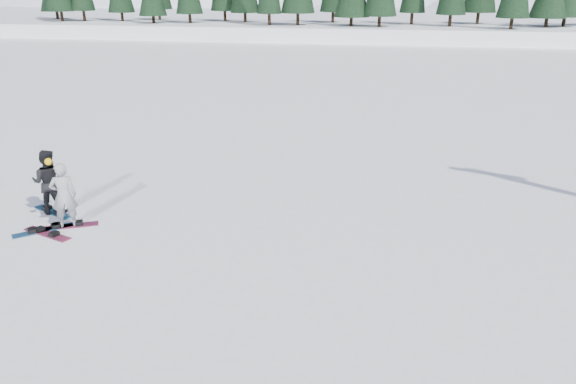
# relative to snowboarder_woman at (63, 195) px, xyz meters

# --- Properties ---
(ground) EXTENTS (420.00, 420.00, 0.00)m
(ground) POSITION_rel_snowboarder_woman_xyz_m (1.71, -0.07, -0.89)
(ground) COLOR white
(ground) RESTS_ON ground
(alpine_backdrop) EXTENTS (412.50, 227.00, 53.20)m
(alpine_backdrop) POSITION_rel_snowboarder_woman_xyz_m (-10.01, 189.09, -14.86)
(alpine_backdrop) COLOR white
(alpine_backdrop) RESTS_ON ground
(snowboarder_woman) EXTENTS (0.76, 0.68, 1.90)m
(snowboarder_woman) POSITION_rel_snowboarder_woman_xyz_m (0.00, 0.00, 0.00)
(snowboarder_woman) COLOR #9FA0A4
(snowboarder_woman) RESTS_ON ground
(snowboarder_man) EXTENTS (1.02, 0.88, 1.80)m
(snowboarder_man) POSITION_rel_snowboarder_woman_xyz_m (-0.94, 0.82, 0.01)
(snowboarder_man) COLOR black
(snowboarder_man) RESTS_ON ground
(snowboard_woman) EXTENTS (1.47, 0.92, 0.03)m
(snowboard_woman) POSITION_rel_snowboarder_woman_xyz_m (0.00, 0.00, -0.87)
(snowboard_woman) COLOR #95204D
(snowboard_woman) RESTS_ON ground
(snowboard_man) EXTENTS (1.47, 0.90, 0.03)m
(snowboard_man) POSITION_rel_snowboarder_woman_xyz_m (-0.94, 0.82, -0.87)
(snowboard_man) COLOR #1A6893
(snowboard_man) RESTS_ON ground
(snowboard_loose_a) EXTENTS (1.29, 1.23, 0.03)m
(snowboard_loose_a) POSITION_rel_snowboarder_woman_xyz_m (-0.47, -0.35, -0.87)
(snowboard_loose_a) COLOR #175281
(snowboard_loose_a) RESTS_ON ground
(snowboard_loose_b) EXTENTS (1.51, 0.77, 0.03)m
(snowboard_loose_b) POSITION_rel_snowboarder_woman_xyz_m (-0.26, -0.53, -0.87)
(snowboard_loose_b) COLOR #99214A
(snowboard_loose_b) RESTS_ON ground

